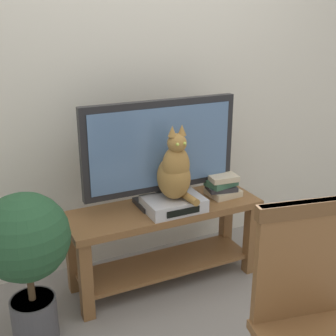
{
  "coord_description": "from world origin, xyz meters",
  "views": [
    {
      "loc": [
        -1.06,
        -1.71,
        1.67
      ],
      "look_at": [
        0.0,
        0.5,
        0.8
      ],
      "focal_mm": 46.95,
      "sensor_mm": 36.0,
      "label": 1
    }
  ],
  "objects_px": {
    "media_box": "(174,204)",
    "potted_plant": "(26,249)",
    "wooden_chair": "(311,313)",
    "tv": "(161,150)",
    "cat": "(175,171)",
    "tv_stand": "(165,231)",
    "book_stack": "(222,185)"
  },
  "relations": [
    {
      "from": "media_box",
      "to": "wooden_chair",
      "type": "relative_size",
      "value": 0.35
    },
    {
      "from": "wooden_chair",
      "to": "potted_plant",
      "type": "distance_m",
      "value": 1.37
    },
    {
      "from": "wooden_chair",
      "to": "potted_plant",
      "type": "height_order",
      "value": "wooden_chair"
    },
    {
      "from": "media_box",
      "to": "potted_plant",
      "type": "bearing_deg",
      "value": -171.72
    },
    {
      "from": "tv",
      "to": "wooden_chair",
      "type": "distance_m",
      "value": 1.31
    },
    {
      "from": "tv_stand",
      "to": "media_box",
      "type": "height_order",
      "value": "media_box"
    },
    {
      "from": "cat",
      "to": "potted_plant",
      "type": "distance_m",
      "value": 0.93
    },
    {
      "from": "tv_stand",
      "to": "cat",
      "type": "bearing_deg",
      "value": -69.64
    },
    {
      "from": "cat",
      "to": "tv",
      "type": "bearing_deg",
      "value": 103.02
    },
    {
      "from": "tv",
      "to": "media_box",
      "type": "relative_size",
      "value": 2.78
    },
    {
      "from": "cat",
      "to": "book_stack",
      "type": "height_order",
      "value": "cat"
    },
    {
      "from": "tv_stand",
      "to": "potted_plant",
      "type": "distance_m",
      "value": 0.9
    },
    {
      "from": "tv",
      "to": "cat",
      "type": "distance_m",
      "value": 0.17
    },
    {
      "from": "media_box",
      "to": "wooden_chair",
      "type": "distance_m",
      "value": 1.15
    },
    {
      "from": "media_box",
      "to": "cat",
      "type": "xyz_separation_m",
      "value": [
        0.0,
        -0.01,
        0.22
      ]
    },
    {
      "from": "book_stack",
      "to": "tv_stand",
      "type": "bearing_deg",
      "value": 179.3
    },
    {
      "from": "tv",
      "to": "book_stack",
      "type": "height_order",
      "value": "tv"
    },
    {
      "from": "tv_stand",
      "to": "tv",
      "type": "bearing_deg",
      "value": 89.97
    },
    {
      "from": "cat",
      "to": "wooden_chair",
      "type": "relative_size",
      "value": 0.46
    },
    {
      "from": "media_box",
      "to": "book_stack",
      "type": "bearing_deg",
      "value": 9.34
    },
    {
      "from": "tv_stand",
      "to": "book_stack",
      "type": "xyz_separation_m",
      "value": [
        0.41,
        -0.01,
        0.24
      ]
    },
    {
      "from": "media_box",
      "to": "book_stack",
      "type": "height_order",
      "value": "book_stack"
    },
    {
      "from": "media_box",
      "to": "wooden_chair",
      "type": "xyz_separation_m",
      "value": [
        0.03,
        -1.15,
        -0.0
      ]
    },
    {
      "from": "cat",
      "to": "media_box",
      "type": "bearing_deg",
      "value": 94.72
    },
    {
      "from": "tv",
      "to": "media_box",
      "type": "bearing_deg",
      "value": -76.11
    },
    {
      "from": "cat",
      "to": "tv_stand",
      "type": "bearing_deg",
      "value": 110.36
    },
    {
      "from": "media_box",
      "to": "potted_plant",
      "type": "relative_size",
      "value": 0.42
    },
    {
      "from": "tv_stand",
      "to": "tv",
      "type": "distance_m",
      "value": 0.53
    },
    {
      "from": "tv",
      "to": "wooden_chair",
      "type": "bearing_deg",
      "value": -87.45
    },
    {
      "from": "tv",
      "to": "potted_plant",
      "type": "xyz_separation_m",
      "value": [
        -0.86,
        -0.25,
        -0.34
      ]
    },
    {
      "from": "wooden_chair",
      "to": "book_stack",
      "type": "xyz_separation_m",
      "value": [
        0.36,
        1.21,
        0.03
      ]
    },
    {
      "from": "media_box",
      "to": "potted_plant",
      "type": "height_order",
      "value": "potted_plant"
    }
  ]
}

